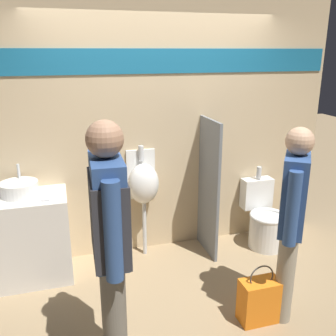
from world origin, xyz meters
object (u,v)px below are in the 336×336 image
(sink_basin, at_px, (19,189))
(cell_phone, at_px, (45,198))
(person_in_vest, at_px, (110,233))
(person_with_lanyard, at_px, (292,217))
(urinal_near_counter, at_px, (143,184))
(toilet, at_px, (265,221))
(shopping_bag, at_px, (260,300))

(sink_basin, bearing_deg, cell_phone, -34.72)
(person_in_vest, xyz_separation_m, person_with_lanyard, (1.44, 0.12, -0.13))
(person_in_vest, bearing_deg, urinal_near_counter, -18.66)
(cell_phone, height_order, urinal_near_counter, urinal_near_counter)
(person_in_vest, bearing_deg, sink_basin, 28.58)
(cell_phone, bearing_deg, urinal_near_counter, 14.02)
(toilet, height_order, shopping_bag, toilet)
(sink_basin, relative_size, shopping_bag, 0.67)
(urinal_near_counter, bearing_deg, sink_basin, -176.07)
(urinal_near_counter, bearing_deg, shopping_bag, -63.37)
(person_with_lanyard, height_order, shopping_bag, person_with_lanyard)
(person_in_vest, distance_m, shopping_bag, 1.46)
(cell_phone, distance_m, urinal_near_counter, 1.00)
(cell_phone, bearing_deg, toilet, 1.38)
(person_with_lanyard, bearing_deg, toilet, 13.59)
(sink_basin, bearing_deg, urinal_near_counter, 3.93)
(cell_phone, xyz_separation_m, shopping_bag, (1.63, -1.08, -0.67))
(sink_basin, relative_size, urinal_near_counter, 0.29)
(toilet, distance_m, person_in_vest, 2.38)
(urinal_near_counter, height_order, shopping_bag, urinal_near_counter)
(cell_phone, height_order, shopping_bag, cell_phone)
(sink_basin, height_order, cell_phone, sink_basin)
(urinal_near_counter, distance_m, person_with_lanyard, 1.58)
(person_in_vest, xyz_separation_m, shopping_bag, (1.20, 0.09, -0.83))
(cell_phone, distance_m, toilet, 2.40)
(sink_basin, relative_size, cell_phone, 2.46)
(person_with_lanyard, xyz_separation_m, shopping_bag, (-0.24, -0.03, -0.70))
(person_in_vest, distance_m, person_with_lanyard, 1.45)
(person_in_vest, height_order, person_with_lanyard, person_in_vest)
(urinal_near_counter, xyz_separation_m, person_in_vest, (-0.54, -1.41, 0.21))
(person_in_vest, height_order, shopping_bag, person_in_vest)
(shopping_bag, bearing_deg, sink_basin, 146.31)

